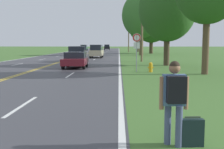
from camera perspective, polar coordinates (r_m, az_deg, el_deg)
hitchhiker_person at (r=5.55m, az=12.58°, el=-4.03°), size 0.57×0.41×1.68m
suitcase at (r=5.82m, az=15.96°, el=-11.27°), size 0.45×0.18×0.60m
fire_hydrant at (r=20.05m, az=7.87°, el=1.50°), size 0.42×0.26×0.70m
traffic_sign at (r=20.04m, az=5.04°, el=6.42°), size 0.60×0.10×2.73m
utility_pole_midground at (r=31.86m, az=6.13°, el=10.63°), size 1.80×0.24×8.58m
utility_pole_far at (r=65.66m, az=3.41°, el=8.24°), size 1.80×0.24×8.22m
tree_left_verge at (r=49.25m, az=6.03°, el=11.86°), size 6.75×6.75×10.73m
tree_behind_sign at (r=58.41m, az=8.03°, el=10.55°), size 7.38×7.38×10.68m
tree_mid_treeline at (r=26.57m, az=11.20°, el=13.00°), size 5.22×5.22×8.19m
tree_far_back at (r=71.00m, az=5.37°, el=8.98°), size 4.25×4.25×7.86m
car_maroon_sedan_nearest at (r=23.38m, az=-7.44°, el=3.03°), size 1.94×3.96×1.33m
car_dark_grey_van_approaching at (r=31.54m, az=-6.96°, el=4.22°), size 2.06×4.77×1.73m
car_champagne_van_mid_near at (r=40.29m, az=-3.15°, el=4.79°), size 1.82×4.22×1.86m
car_dark_green_suv_mid_far at (r=83.37m, az=-5.73°, el=5.49°), size 1.88×4.29×1.71m
car_black_suv_receding at (r=90.73m, az=-1.05°, el=5.60°), size 1.99×4.29×1.74m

